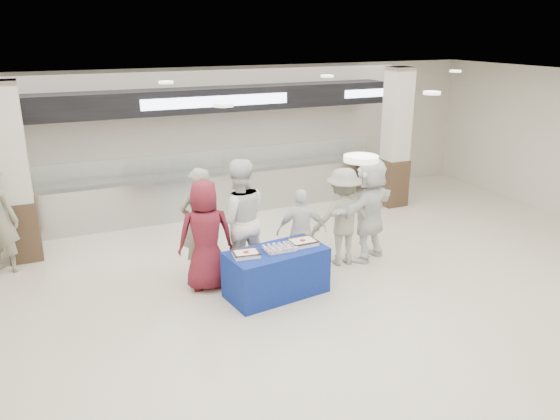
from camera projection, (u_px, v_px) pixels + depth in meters
name	position (u px, v px, depth m)	size (l,w,h in m)	color
ground	(329.00, 320.00, 7.91)	(14.00, 14.00, 0.00)	beige
serving_line	(215.00, 162.00, 12.22)	(8.70, 0.85, 2.80)	#B6B9BE
column_left	(15.00, 178.00, 9.53)	(0.55, 0.55, 3.20)	#382719
column_right	(396.00, 141.00, 12.60)	(0.55, 0.55, 3.20)	#382719
display_table	(276.00, 272.00, 8.55)	(1.55, 0.78, 0.75)	navy
sheet_cake_left	(246.00, 253.00, 8.21)	(0.42, 0.34, 0.08)	white
sheet_cake_right	(303.00, 242.00, 8.65)	(0.43, 0.34, 0.09)	white
cupcake_tray	(280.00, 248.00, 8.42)	(0.45, 0.34, 0.07)	#B2B3B7
civilian_maroon	(206.00, 236.00, 8.62)	(0.88, 0.57, 1.80)	maroon
soldier_a	(200.00, 223.00, 9.03)	(0.69, 0.45, 1.89)	gray
chef_tall	(239.00, 220.00, 8.96)	(0.99, 0.77, 2.05)	white
chef_short	(302.00, 231.00, 9.28)	(0.86, 0.36, 1.47)	white
soldier_b	(343.00, 217.00, 9.54)	(1.13, 0.65, 1.75)	gray
civilian_white	(369.00, 209.00, 9.73)	(1.76, 0.56, 1.90)	white
soldier_bg	(0.00, 220.00, 9.25)	(0.67, 0.44, 1.85)	gray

